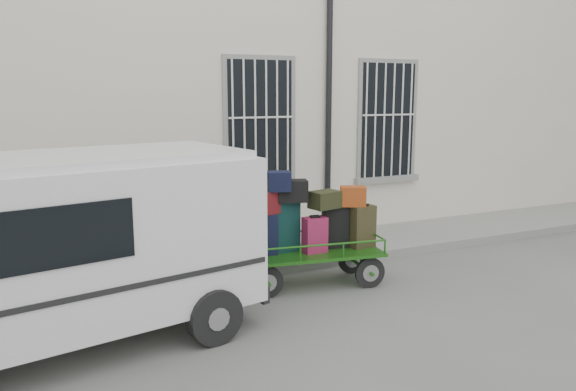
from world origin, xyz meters
The scene contains 5 objects.
ground centered at (0.00, 0.00, 0.00)m, with size 80.00×80.00×0.00m, color #62625E.
building centered at (0.00, 5.50, 3.00)m, with size 24.00×5.15×6.00m.
sidewalk centered at (0.00, 2.20, 0.07)m, with size 24.00×1.70×0.15m, color gray.
luggage_cart centered at (-0.56, 0.79, 0.84)m, with size 2.38×1.20×1.70m.
van centered at (-3.92, 0.06, 1.23)m, with size 4.51×2.57×2.14m.
Camera 1 is at (-4.17, -6.25, 2.79)m, focal length 35.00 mm.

